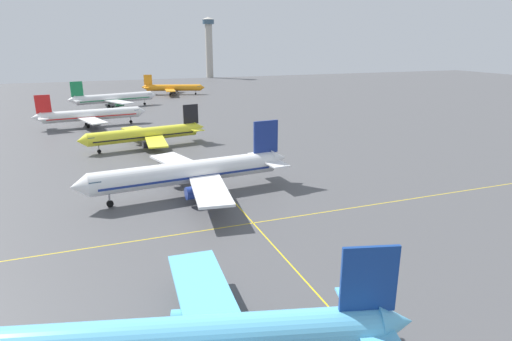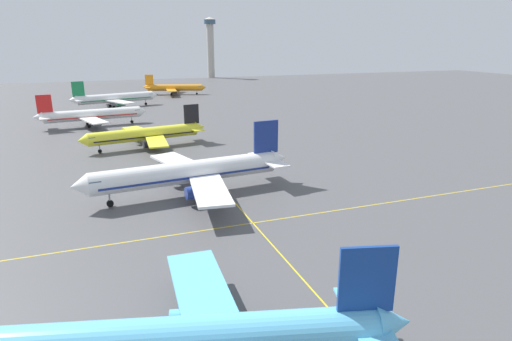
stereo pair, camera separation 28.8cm
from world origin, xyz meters
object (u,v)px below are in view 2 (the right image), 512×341
at_px(airliner_second_row, 190,172).
at_px(airliner_far_right_stand, 115,98).
at_px(airliner_far_left_stand, 92,115).
at_px(airliner_front_gate, 192,340).
at_px(airliner_distant_taxiway, 174,88).
at_px(control_tower, 210,43).
at_px(airliner_third_row, 146,134).

height_order(airliner_second_row, airliner_far_right_stand, airliner_second_row).
xyz_separation_m(airliner_second_row, airliner_far_left_stand, (-16.48, 74.71, -0.49)).
bearing_deg(airliner_far_right_stand, airliner_front_gate, -90.64).
xyz_separation_m(airliner_distant_taxiway, control_tower, (44.59, 95.66, 21.26)).
bearing_deg(airliner_third_row, airliner_front_gate, -94.04).
xyz_separation_m(airliner_third_row, airliner_far_left_stand, (-13.16, 35.51, 0.19)).
bearing_deg(airliner_far_left_stand, control_tower, 63.84).
height_order(airliner_second_row, airliner_distant_taxiway, airliner_second_row).
height_order(airliner_far_left_stand, airliner_far_right_stand, airliner_far_right_stand).
xyz_separation_m(airliner_third_row, airliner_far_right_stand, (-4.11, 75.42, 0.37)).
xyz_separation_m(airliner_front_gate, airliner_far_left_stand, (-7.29, 118.70, -0.19)).
bearing_deg(airliner_front_gate, airliner_distant_taxiway, 80.50).
bearing_deg(airliner_third_row, airliner_far_right_stand, 93.12).
bearing_deg(airliner_second_row, control_tower, 74.59).
bearing_deg(airliner_far_left_stand, airliner_distant_taxiway, 62.41).
xyz_separation_m(airliner_second_row, airliner_distant_taxiway, (23.45, 151.14, -0.76)).
xyz_separation_m(airliner_far_left_stand, airliner_distant_taxiway, (39.94, 76.43, -0.27)).
bearing_deg(control_tower, airliner_distant_taxiway, -114.99).
relative_size(airliner_front_gate, airliner_second_row, 0.92).
relative_size(airliner_front_gate, airliner_distant_taxiway, 1.14).
xyz_separation_m(airliner_front_gate, airliner_third_row, (5.87, 83.19, -0.38)).
xyz_separation_m(airliner_third_row, control_tower, (71.37, 207.60, 21.18)).
xyz_separation_m(airliner_third_row, airliner_distant_taxiway, (26.78, 111.94, -0.08)).
bearing_deg(control_tower, airliner_far_right_stand, -119.73).
distance_m(airliner_far_right_stand, control_tower, 153.62).
bearing_deg(airliner_distant_taxiway, airliner_second_row, -98.82).
height_order(airliner_third_row, airliner_distant_taxiway, airliner_third_row).
distance_m(airliner_far_right_stand, airliner_distant_taxiway, 47.82).
bearing_deg(control_tower, airliner_front_gate, -104.87).
relative_size(airliner_distant_taxiway, control_tower, 0.74).
bearing_deg(airliner_distant_taxiway, control_tower, 65.01).
bearing_deg(airliner_third_row, airliner_distant_taxiway, 76.55).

